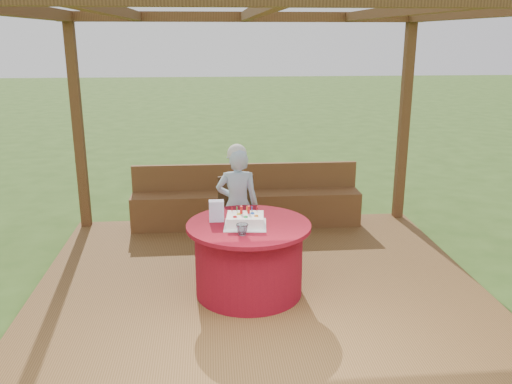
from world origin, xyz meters
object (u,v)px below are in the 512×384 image
drinking_glass (242,230)px  birthday_cake (245,220)px  table (249,258)px  chair (238,210)px  bench (246,206)px  elderly_woman (237,203)px  gift_bag (217,211)px

drinking_glass → birthday_cake: bearing=79.8°
table → birthday_cake: size_ratio=2.78×
chair → table: bearing=-88.0°
bench → elderly_woman: elderly_woman is taller
chair → birthday_cake: (0.00, -1.17, 0.29)m
elderly_woman → gift_bag: 0.77m
chair → birthday_cake: bearing=-89.8°
table → elderly_woman: bearing=94.3°
bench → chair: bearing=-100.3°
table → chair: 1.14m
birthday_cake → drinking_glass: size_ratio=3.91×
birthday_cake → drinking_glass: 0.25m
bench → elderly_woman: size_ratio=2.26×
bench → gift_bag: gift_bag is taller
birthday_cake → drinking_glass: bearing=-100.2°
chair → elderly_woman: elderly_woman is taller
table → drinking_glass: (-0.08, -0.29, 0.40)m
bench → drinking_glass: drinking_glass is taller
table → bench: bearing=86.7°
drinking_glass → elderly_woman: bearing=89.1°
table → drinking_glass: drinking_glass is taller
elderly_woman → gift_bag: bearing=-108.5°
table → elderly_woman: 0.88m
gift_bag → drinking_glass: bearing=-61.5°
table → birthday_cake: birthday_cake is taller
elderly_woman → birthday_cake: size_ratio=3.10×
table → gift_bag: 0.56m
bench → birthday_cake: (-0.15, -2.02, 0.51)m
bench → table: bearing=-93.3°
bench → elderly_woman: 1.24m
table → elderly_woman: (-0.06, 0.83, 0.30)m
table → elderly_woman: size_ratio=0.90×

